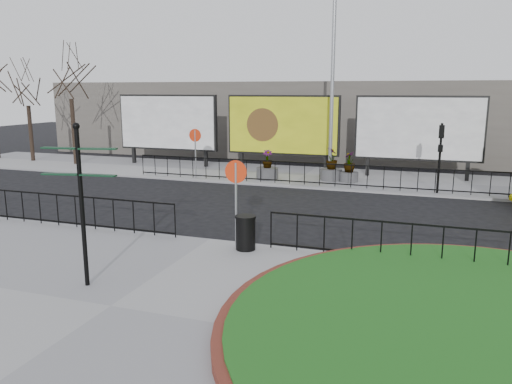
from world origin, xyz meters
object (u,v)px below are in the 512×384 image
at_px(lamp_post, 332,83).
at_px(billboard_mid, 283,126).
at_px(fingerpost_sign, 81,189).
at_px(planter_c, 349,170).
at_px(litter_bin, 246,232).
at_px(planter_a, 267,170).
at_px(planter_b, 331,169).

bearing_deg(lamp_post, billboard_mid, 146.75).
height_order(fingerpost_sign, planter_c, fingerpost_sign).
bearing_deg(litter_bin, planter_a, 104.70).
distance_m(litter_bin, planter_b, 11.60).
height_order(billboard_mid, planter_c, billboard_mid).
distance_m(planter_a, planter_c, 4.01).
bearing_deg(planter_a, planter_c, 8.33).
xyz_separation_m(billboard_mid, planter_a, (-0.00, -2.69, -2.02)).
bearing_deg(fingerpost_sign, billboard_mid, 84.69).
bearing_deg(billboard_mid, lamp_post, -33.25).
bearing_deg(planter_b, planter_a, -166.92).
bearing_deg(planter_a, lamp_post, 13.40).
bearing_deg(planter_a, planter_b, 13.08).
height_order(billboard_mid, litter_bin, billboard_mid).
distance_m(litter_bin, planter_c, 11.52).
distance_m(planter_b, planter_c, 0.89).
height_order(billboard_mid, lamp_post, lamp_post).
relative_size(billboard_mid, litter_bin, 6.40).
bearing_deg(lamp_post, planter_b, -0.00).
xyz_separation_m(lamp_post, litter_bin, (-0.15, -11.60, -4.22)).
distance_m(lamp_post, fingerpost_sign, 15.64).
xyz_separation_m(fingerpost_sign, planter_c, (3.64, 15.07, -1.66)).
bearing_deg(billboard_mid, planter_c, -27.97).
xyz_separation_m(lamp_post, planter_a, (-3.01, -0.72, -4.24)).
xyz_separation_m(fingerpost_sign, litter_bin, (2.53, 3.61, -1.74)).
height_order(planter_b, planter_c, planter_b).
height_order(lamp_post, planter_b, lamp_post).
distance_m(fingerpost_sign, planter_a, 14.60).
distance_m(billboard_mid, planter_a, 3.36).
bearing_deg(billboard_mid, litter_bin, -78.12).
bearing_deg(planter_b, billboard_mid, 147.41).
height_order(billboard_mid, planter_a, billboard_mid).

